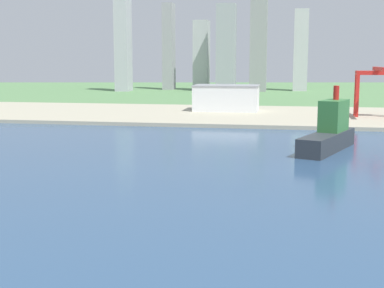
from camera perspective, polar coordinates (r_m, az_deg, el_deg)
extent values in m
plane|color=#578350|center=(215.41, 3.55, -2.39)|extent=(2400.00, 2400.00, 0.00)
cube|color=#2D4C70|center=(157.51, 0.96, -6.55)|extent=(840.00, 360.00, 0.15)
cube|color=#ACA58D|center=(402.68, 6.75, 2.98)|extent=(840.00, 140.00, 2.50)
cube|color=#2D3338|center=(258.45, 13.91, 0.21)|extent=(29.27, 53.67, 8.27)
cube|color=#337238|center=(265.57, 14.57, 2.90)|extent=(15.59, 21.23, 14.56)
cylinder|color=red|center=(267.28, 14.82, 5.20)|extent=(2.70, 2.70, 6.61)
cube|color=red|center=(392.98, 16.86, 4.81)|extent=(2.20, 2.20, 28.80)
cube|color=red|center=(400.91, 16.73, 4.89)|extent=(2.20, 2.20, 28.80)
cube|color=red|center=(397.87, 18.70, 7.05)|extent=(27.41, 10.00, 2.80)
cube|color=red|center=(387.02, 18.95, 7.42)|extent=(2.60, 43.67, 2.60)
cube|color=white|center=(424.25, 3.61, 4.75)|extent=(48.78, 29.70, 18.61)
cube|color=gray|center=(423.66, 3.62, 6.09)|extent=(49.75, 30.29, 1.20)
cube|color=#B1B0BB|center=(736.33, -7.21, 10.50)|extent=(17.55, 25.06, 128.39)
cube|color=#97959C|center=(770.55, -2.44, 10.10)|extent=(14.21, 23.01, 118.07)
cube|color=#B3B2B8|center=(753.06, 1.00, 9.21)|extent=(19.75, 27.70, 93.84)
cube|color=#979BA3|center=(711.62, 3.59, 9.93)|extent=(23.67, 25.21, 111.35)
cube|color=gray|center=(728.24, 6.96, 10.67)|extent=(21.50, 19.41, 132.00)
cube|color=#BBBABF|center=(750.28, 11.27, 9.56)|extent=(18.53, 22.68, 107.19)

